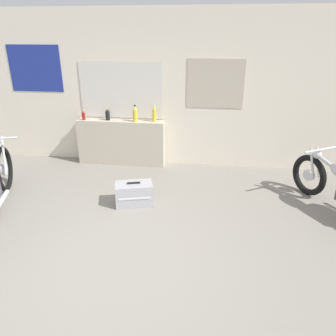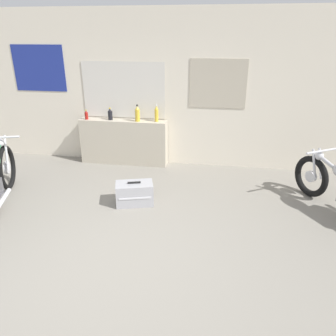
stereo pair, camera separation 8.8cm
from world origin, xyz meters
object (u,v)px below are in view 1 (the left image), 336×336
at_px(bottle_left_center, 108,115).
at_px(hard_case_silver, 134,194).
at_px(bottle_center, 135,114).
at_px(bottle_leftmost, 84,116).
at_px(bottle_right_center, 154,114).

height_order(bottle_left_center, hard_case_silver, bottle_left_center).
height_order(bottle_left_center, bottle_center, bottle_center).
bearing_deg(bottle_center, bottle_left_center, 176.34).
distance_m(bottle_leftmost, bottle_left_center, 0.46).
xyz_separation_m(bottle_leftmost, bottle_right_center, (1.34, 0.06, 0.06)).
xyz_separation_m(bottle_center, hard_case_silver, (0.32, -1.54, -0.83)).
xyz_separation_m(bottle_right_center, hard_case_silver, (-0.03, -1.59, -0.83)).
relative_size(bottle_left_center, bottle_center, 0.73).
bearing_deg(bottle_right_center, hard_case_silver, -91.05).
bearing_deg(hard_case_silver, bottle_left_center, 118.43).
distance_m(bottle_leftmost, bottle_right_center, 1.34).
relative_size(bottle_center, bottle_right_center, 0.97).
height_order(bottle_left_center, bottle_right_center, bottle_right_center).
relative_size(bottle_leftmost, bottle_center, 0.58).
height_order(bottle_center, bottle_right_center, bottle_right_center).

